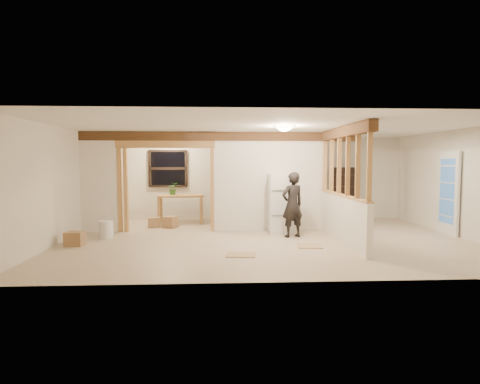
{
  "coord_description": "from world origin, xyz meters",
  "views": [
    {
      "loc": [
        -1.07,
        -8.9,
        1.73
      ],
      "look_at": [
        -0.59,
        0.4,
        1.04
      ],
      "focal_mm": 30.0,
      "sensor_mm": 36.0,
      "label": 1
    }
  ],
  "objects": [
    {
      "name": "ceiling_dome_util",
      "position": [
        -2.5,
        2.3,
        2.48
      ],
      "size": [
        0.32,
        0.32,
        0.14
      ],
      "primitive_type": "ellipsoid",
      "color": "#FFEABF",
      "rests_on": "ceiling"
    },
    {
      "name": "floor",
      "position": [
        0.0,
        0.0,
        -0.01
      ],
      "size": [
        9.0,
        6.5,
        0.01
      ],
      "primitive_type": "cube",
      "color": "#C4AD91",
      "rests_on": "ground"
    },
    {
      "name": "refrigerator",
      "position": [
        0.45,
        0.85,
        0.72
      ],
      "size": [
        0.6,
        0.58,
        1.45
      ],
      "primitive_type": "cube",
      "color": "silver",
      "rests_on": "floor"
    },
    {
      "name": "wall_back",
      "position": [
        0.0,
        3.25,
        1.25
      ],
      "size": [
        9.0,
        0.01,
        2.5
      ],
      "primitive_type": "cube",
      "color": "silver",
      "rests_on": "floor"
    },
    {
      "name": "partition_center",
      "position": [
        0.2,
        1.2,
        1.25
      ],
      "size": [
        2.8,
        0.12,
        2.5
      ],
      "primitive_type": "cube",
      "color": "white",
      "rests_on": "floor"
    },
    {
      "name": "woman",
      "position": [
        0.62,
        0.25,
        0.76
      ],
      "size": [
        0.65,
        0.55,
        1.51
      ],
      "primitive_type": "imported",
      "rotation": [
        0.0,
        0.0,
        3.54
      ],
      "color": "black",
      "rests_on": "floor"
    },
    {
      "name": "ceiling_dome_main",
      "position": [
        0.3,
        -0.5,
        2.48
      ],
      "size": [
        0.36,
        0.36,
        0.16
      ],
      "primitive_type": "ellipsoid",
      "color": "#FFEABF",
      "rests_on": "ceiling"
    },
    {
      "name": "floor_panel_far",
      "position": [
        -0.67,
        -1.53,
        0.01
      ],
      "size": [
        0.59,
        0.5,
        0.02
      ],
      "primitive_type": "cube",
      "rotation": [
        0.0,
        0.0,
        -0.15
      ],
      "color": "tan",
      "rests_on": "floor"
    },
    {
      "name": "bucket",
      "position": [
        -3.67,
        0.35,
        0.2
      ],
      "size": [
        0.4,
        0.4,
        0.39
      ],
      "primitive_type": "cylinder",
      "rotation": [
        0.0,
        0.0,
        -0.38
      ],
      "color": "silver",
      "rests_on": "floor"
    },
    {
      "name": "box_util_a",
      "position": [
        -2.81,
        1.8,
        0.13
      ],
      "size": [
        0.36,
        0.33,
        0.27
      ],
      "primitive_type": "cube",
      "rotation": [
        0.0,
        0.0,
        0.22
      ],
      "color": "#9C734B",
      "rests_on": "floor"
    },
    {
      "name": "pony_wall",
      "position": [
        1.6,
        -0.4,
        0.5
      ],
      "size": [
        0.12,
        3.2,
        1.0
      ],
      "primitive_type": "cube",
      "color": "white",
      "rests_on": "floor"
    },
    {
      "name": "ceiling",
      "position": [
        0.0,
        0.0,
        2.5
      ],
      "size": [
        9.0,
        6.5,
        0.01
      ],
      "primitive_type": "cube",
      "color": "white"
    },
    {
      "name": "header_beam_right",
      "position": [
        1.6,
        -0.4,
        2.38
      ],
      "size": [
        0.18,
        3.3,
        0.22
      ],
      "primitive_type": "cube",
      "color": "brown",
      "rests_on": "ceiling"
    },
    {
      "name": "wall_right",
      "position": [
        4.5,
        0.0,
        1.25
      ],
      "size": [
        0.01,
        6.5,
        2.5
      ],
      "primitive_type": "cube",
      "color": "silver",
      "rests_on": "floor"
    },
    {
      "name": "shop_vac",
      "position": [
        -4.2,
        2.47,
        0.27
      ],
      "size": [
        0.45,
        0.45,
        0.54
      ],
      "primitive_type": "cylinder",
      "rotation": [
        0.0,
        0.0,
        -0.08
      ],
      "color": "#A11111",
      "rests_on": "floor"
    },
    {
      "name": "header_beam_back",
      "position": [
        -1.0,
        1.2,
        2.38
      ],
      "size": [
        7.0,
        0.18,
        0.22
      ],
      "primitive_type": "cube",
      "color": "brown",
      "rests_on": "ceiling"
    },
    {
      "name": "floor_panel_near",
      "position": [
        0.8,
        -0.81,
        0.01
      ],
      "size": [
        0.54,
        0.54,
        0.02
      ],
      "primitive_type": "cube",
      "rotation": [
        0.0,
        0.0,
        -0.11
      ],
      "color": "tan",
      "rests_on": "floor"
    },
    {
      "name": "bookshelf",
      "position": [
        2.73,
        3.05,
        0.79
      ],
      "size": [
        0.79,
        0.26,
        1.58
      ],
      "primitive_type": "cube",
      "color": "black",
      "rests_on": "floor"
    },
    {
      "name": "hanging_bulb",
      "position": [
        -2.0,
        1.6,
        2.18
      ],
      "size": [
        0.07,
        0.07,
        0.07
      ],
      "primitive_type": "ellipsoid",
      "color": "#FFD88C",
      "rests_on": "ceiling"
    },
    {
      "name": "box_front",
      "position": [
        -4.09,
        -0.49,
        0.15
      ],
      "size": [
        0.38,
        0.32,
        0.29
      ],
      "primitive_type": "cube",
      "rotation": [
        0.0,
        0.0,
        -0.08
      ],
      "color": "#9C734B",
      "rests_on": "floor"
    },
    {
      "name": "box_util_b",
      "position": [
        -2.38,
        1.74,
        0.15
      ],
      "size": [
        0.43,
        0.43,
        0.3
      ],
      "primitive_type": "cube",
      "rotation": [
        0.0,
        0.0,
        -0.43
      ],
      "color": "#9C734B",
      "rests_on": "floor"
    },
    {
      "name": "wall_left",
      "position": [
        -4.5,
        0.0,
        1.25
      ],
      "size": [
        0.01,
        6.5,
        2.5
      ],
      "primitive_type": "cube",
      "color": "silver",
      "rests_on": "floor"
    },
    {
      "name": "stud_partition",
      "position": [
        1.6,
        -0.4,
        1.66
      ],
      "size": [
        0.14,
        3.2,
        1.32
      ],
      "primitive_type": "cube",
      "color": "tan",
      "rests_on": "pony_wall"
    },
    {
      "name": "french_door",
      "position": [
        4.42,
        0.4,
        1.0
      ],
      "size": [
        0.12,
        0.86,
        2.0
      ],
      "primitive_type": "cube",
      "color": "white",
      "rests_on": "floor"
    },
    {
      "name": "potted_plant",
      "position": [
        -2.39,
        2.59,
        0.99
      ],
      "size": [
        0.34,
        0.3,
        0.36
      ],
      "primitive_type": "imported",
      "rotation": [
        0.0,
        0.0,
        0.07
      ],
      "color": "#2E6225",
      "rests_on": "work_table"
    },
    {
      "name": "work_table",
      "position": [
        -2.18,
        2.56,
        0.4
      ],
      "size": [
        1.36,
        0.82,
        0.81
      ],
      "primitive_type": "cube",
      "rotation": [
        0.0,
        0.0,
        0.14
      ],
      "color": "tan",
      "rests_on": "floor"
    },
    {
      "name": "window_back",
      "position": [
        -2.6,
        3.17,
        1.55
      ],
      "size": [
        1.12,
        0.1,
        1.1
      ],
      "primitive_type": "cube",
      "color": "black",
      "rests_on": "wall_back"
    },
    {
      "name": "partition_left_stub",
      "position": [
        -4.05,
        1.2,
        1.25
      ],
      "size": [
        0.9,
        0.12,
        2.5
      ],
      "primitive_type": "cube",
      "color": "white",
      "rests_on": "floor"
    },
    {
      "name": "wall_front",
      "position": [
        0.0,
        -3.25,
        1.25
      ],
      "size": [
        9.0,
        0.01,
        2.5
      ],
      "primitive_type": "cube",
      "color": "silver",
      "rests_on": "floor"
    },
    {
      "name": "doorway_frame",
      "position": [
        -2.4,
        1.2,
        1.1
      ],
      "size": [
        2.46,
        0.14,
        2.2
      ],
      "primitive_type": "cube",
      "color": "tan",
      "rests_on": "floor"
    }
  ]
}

